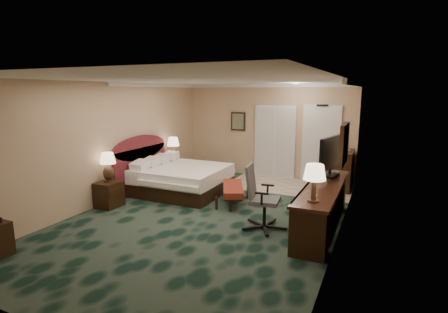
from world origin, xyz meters
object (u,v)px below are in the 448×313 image
at_px(nightstand_near, 109,194).
at_px(nightstand_far, 172,171).
at_px(lamp_far, 173,149).
at_px(minibar, 341,170).
at_px(lamp_near, 108,167).
at_px(bed, 182,180).
at_px(tv, 330,157).
at_px(bed_bench, 233,195).
at_px(desk_chair, 265,198).
at_px(desk, 322,207).

distance_m(nightstand_near, nightstand_far, 2.48).
bearing_deg(lamp_far, nightstand_near, -90.88).
bearing_deg(minibar, lamp_near, -141.79).
relative_size(nightstand_near, lamp_far, 0.86).
distance_m(bed, nightstand_near, 1.85).
bearing_deg(nightstand_far, nightstand_near, -90.25).
xyz_separation_m(lamp_far, tv, (4.39, -1.10, 0.31)).
distance_m(bed_bench, desk_chair, 1.60).
distance_m(nightstand_far, minibar, 4.57).
bearing_deg(desk_chair, nightstand_far, 139.68).
relative_size(nightstand_far, lamp_near, 0.92).
height_order(bed, desk_chair, desk_chair).
bearing_deg(nightstand_far, desk, -22.07).
distance_m(lamp_near, desk_chair, 3.52).
relative_size(desk, tv, 2.73).
height_order(bed_bench, minibar, minibar).
distance_m(bed, desk_chair, 2.96).
distance_m(bed_bench, tv, 2.29).
relative_size(desk, desk_chair, 2.38).
relative_size(bed, desk_chair, 1.72).
relative_size(tv, minibar, 1.03).
bearing_deg(nightstand_near, desk, 8.87).
bearing_deg(lamp_near, nightstand_far, 89.09).
height_order(tv, minibar, tv).
bearing_deg(tv, nightstand_far, 178.98).
relative_size(nightstand_far, bed_bench, 0.48).
xyz_separation_m(bed, tv, (3.55, -0.19, 0.89)).
height_order(lamp_far, tv, tv).
distance_m(nightstand_near, desk, 4.49).
bearing_deg(desk_chair, desk, 18.47).
bearing_deg(lamp_near, bed, 59.93).
bearing_deg(nightstand_far, lamp_far, 62.34).
relative_size(bed_bench, tv, 1.19).
distance_m(nightstand_near, desk_chair, 3.50).
height_order(lamp_near, desk_chair, lamp_near).
xyz_separation_m(nightstand_near, tv, (4.43, 1.44, 0.94)).
relative_size(bed, bed_bench, 1.66).
xyz_separation_m(bed_bench, tv, (2.05, 0.11, 1.01)).
bearing_deg(bed, lamp_near, -120.07).
xyz_separation_m(nightstand_near, bed_bench, (2.38, 1.33, -0.07)).
bearing_deg(nightstand_near, tv, 17.97).
height_order(bed, nightstand_near, bed).
height_order(nightstand_far, tv, tv).
relative_size(lamp_far, desk, 0.23).
bearing_deg(tv, desk_chair, -115.97).
relative_size(nightstand_far, minibar, 0.59).
bearing_deg(nightstand_near, desk_chair, 3.80).
distance_m(nightstand_far, lamp_near, 2.50).
distance_m(lamp_near, desk, 4.53).
relative_size(lamp_far, tv, 0.63).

